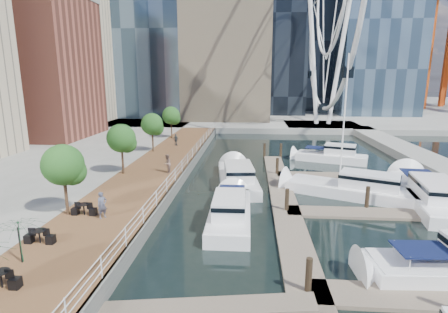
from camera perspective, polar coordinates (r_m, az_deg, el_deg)
ground at (r=18.94m, az=3.06°, el=-17.78°), size 520.00×520.00×0.00m
boardwalk at (r=33.93m, az=-11.65°, el=-3.17°), size 6.00×60.00×1.00m
seawall at (r=33.23m, az=-6.66°, el=-3.33°), size 0.25×60.00×1.00m
land_far at (r=118.68m, az=4.36°, el=8.18°), size 200.00×114.00×1.00m
breakwater at (r=42.31m, az=32.09°, el=-1.74°), size 4.00×60.00×1.00m
pier at (r=70.28m, az=15.73°, el=4.72°), size 14.00×12.00×1.00m
railing at (r=32.98m, az=-6.88°, el=-1.61°), size 0.10×60.00×1.05m
floating_docks at (r=28.87m, az=19.73°, el=-6.50°), size 16.00×34.00×2.60m
street_trees at (r=32.95m, az=-16.43°, el=2.86°), size 2.60×42.60×4.60m
cafe_tables at (r=19.69m, az=-30.01°, el=-13.82°), size 2.50×13.70×0.74m
pedestrian_near at (r=23.29m, az=-19.28°, el=-7.49°), size 0.71×0.74×1.70m
pedestrian_mid at (r=32.80m, az=-9.26°, el=-1.15°), size 0.71×0.89×1.73m
pedestrian_far at (r=46.18m, az=-7.85°, el=2.74°), size 0.96×0.69×1.52m
moored_yachts at (r=30.10m, az=18.63°, el=-6.63°), size 20.31×35.81×11.50m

